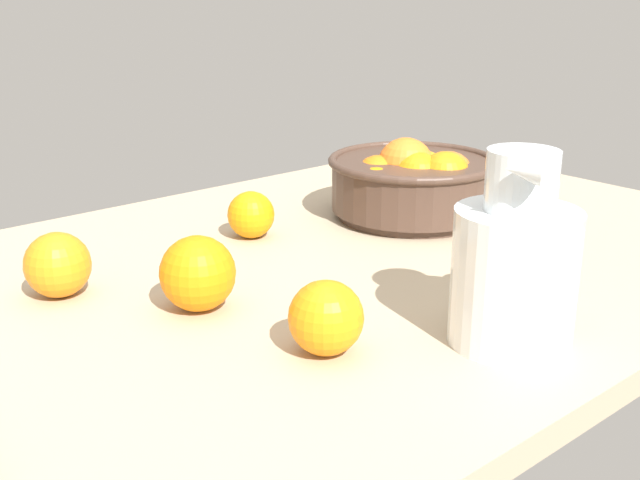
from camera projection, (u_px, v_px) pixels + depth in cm
name	position (u px, v px, depth cm)	size (l,w,h in cm)	color
ground_plane	(301.00, 281.00, 96.40)	(133.15, 80.08, 3.00)	tan
fruit_bowl	(412.00, 181.00, 115.50)	(24.96, 24.96, 11.63)	#473328
juice_pitcher	(514.00, 277.00, 75.21)	(14.84, 12.45, 19.66)	white
loose_orange_0	(58.00, 265.00, 87.06)	(7.36, 7.36, 7.36)	orange
loose_orange_2	(198.00, 273.00, 83.44)	(8.17, 8.17, 8.17)	orange
loose_orange_3	(326.00, 318.00, 73.79)	(7.23, 7.23, 7.23)	orange
loose_orange_4	(251.00, 215.00, 106.86)	(6.43, 6.43, 6.43)	orange
spoon	(455.00, 165.00, 147.00)	(4.86, 16.60, 1.00)	silver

